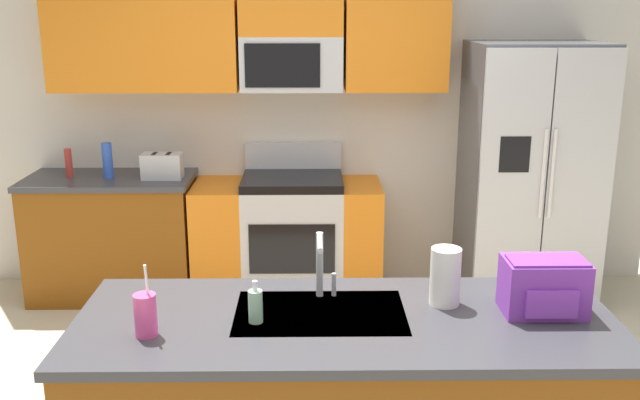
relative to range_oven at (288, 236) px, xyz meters
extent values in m
cube|color=beige|center=(0.19, 0.35, 0.86)|extent=(5.20, 0.10, 2.60)
cube|color=orange|center=(-1.31, 0.14, 1.41)|extent=(0.70, 0.32, 0.70)
cube|color=orange|center=(-0.65, 0.14, 1.41)|extent=(0.62, 0.32, 0.70)
cube|color=orange|center=(0.78, 0.14, 1.41)|extent=(0.72, 0.32, 0.70)
cube|color=#B7BABF|center=(0.04, 0.14, 1.25)|extent=(0.72, 0.32, 0.38)
cube|color=black|center=(-0.02, -0.03, 1.25)|extent=(0.52, 0.01, 0.30)
cube|color=orange|center=(0.04, 0.14, 1.60)|extent=(0.72, 0.32, 0.32)
cube|color=brown|center=(-1.28, 0.00, -0.01)|extent=(1.16, 0.60, 0.86)
cube|color=#38383D|center=(-1.28, 0.00, 0.44)|extent=(1.19, 0.63, 0.04)
cube|color=#B7BABF|center=(0.04, 0.00, -0.02)|extent=(0.72, 0.60, 0.84)
cube|color=black|center=(0.04, -0.31, 0.01)|extent=(0.60, 0.01, 0.36)
cube|color=black|center=(0.04, 0.00, 0.43)|extent=(0.72, 0.60, 0.06)
cube|color=#B7BABF|center=(0.04, 0.27, 0.56)|extent=(0.72, 0.06, 0.20)
cube|color=orange|center=(-0.50, 0.00, -0.02)|extent=(0.36, 0.60, 0.84)
cube|color=orange|center=(0.54, 0.00, -0.02)|extent=(0.28, 0.60, 0.84)
cube|color=#4C4F54|center=(1.73, -0.05, 0.48)|extent=(0.90, 0.70, 1.85)
cube|color=#B7BABF|center=(1.51, -0.42, 0.48)|extent=(0.44, 0.04, 1.81)
cube|color=#B7BABF|center=(1.96, -0.42, 0.48)|extent=(0.44, 0.04, 1.81)
cylinder|color=silver|center=(1.70, -0.45, 0.57)|extent=(0.02, 0.02, 0.60)
cylinder|color=silver|center=(1.76, -0.45, 0.57)|extent=(0.02, 0.02, 0.60)
cube|color=black|center=(1.51, -0.44, 0.70)|extent=(0.20, 0.00, 0.24)
cube|color=#38383D|center=(0.31, -2.41, 0.44)|extent=(2.13, 0.84, 0.04)
cube|color=#B7BABF|center=(0.21, -2.36, 0.44)|extent=(0.68, 0.44, 0.03)
cube|color=#B7BABF|center=(-0.88, -0.05, 0.55)|extent=(0.28, 0.16, 0.18)
cube|color=black|center=(-0.93, -0.05, 0.63)|extent=(0.03, 0.11, 0.01)
cube|color=black|center=(-0.83, -0.05, 0.63)|extent=(0.03, 0.11, 0.01)
cylinder|color=#B2332D|center=(-1.56, 0.00, 0.56)|extent=(0.05, 0.05, 0.21)
cylinder|color=blue|center=(-1.27, -0.03, 0.58)|extent=(0.07, 0.07, 0.25)
cylinder|color=#B7BABF|center=(0.21, -2.19, 0.60)|extent=(0.03, 0.03, 0.28)
cylinder|color=#B7BABF|center=(0.21, -2.29, 0.73)|extent=(0.02, 0.20, 0.02)
cylinder|color=#B7BABF|center=(0.27, -2.19, 0.51)|extent=(0.02, 0.02, 0.10)
cylinder|color=#EA4C93|center=(-0.44, -2.56, 0.54)|extent=(0.08, 0.08, 0.16)
cylinder|color=white|center=(-0.43, -2.56, 0.67)|extent=(0.01, 0.03, 0.14)
cylinder|color=#A5D8B2|center=(-0.04, -2.45, 0.52)|extent=(0.06, 0.06, 0.13)
cylinder|color=white|center=(-0.04, -2.45, 0.61)|extent=(0.02, 0.02, 0.04)
cylinder|color=white|center=(0.72, -2.28, 0.58)|extent=(0.12, 0.12, 0.24)
cube|color=purple|center=(1.10, -2.37, 0.57)|extent=(0.32, 0.20, 0.22)
cube|color=#702F97|center=(1.10, -2.39, 0.67)|extent=(0.30, 0.14, 0.03)
cube|color=purple|center=(1.10, -2.47, 0.54)|extent=(0.20, 0.03, 0.11)
camera|label=1|loc=(0.18, -4.97, 1.64)|focal=39.74mm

